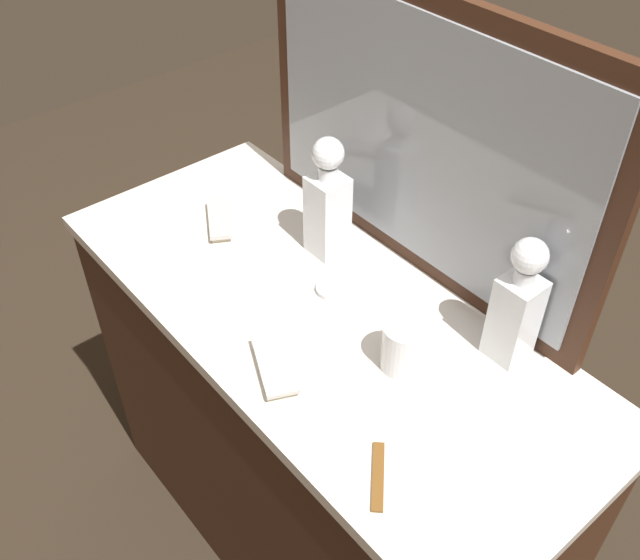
% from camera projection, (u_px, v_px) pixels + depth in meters
% --- Properties ---
extents(ground_plane, '(6.00, 6.00, 0.00)m').
position_uv_depth(ground_plane, '(320.00, 536.00, 2.13)').
color(ground_plane, '#2D2319').
extents(dresser, '(1.30, 0.56, 0.95)m').
position_uv_depth(dresser, '(320.00, 441.00, 1.81)').
color(dresser, '#381E11').
rests_on(dresser, ground_plane).
extents(dresser_mirror, '(0.90, 0.03, 0.60)m').
position_uv_depth(dresser_mirror, '(420.00, 142.00, 1.42)').
color(dresser_mirror, '#381E11').
rests_on(dresser_mirror, dresser).
extents(crystal_decanter_right, '(0.07, 0.07, 0.28)m').
position_uv_depth(crystal_decanter_right, '(516.00, 311.00, 1.33)').
color(crystal_decanter_right, white).
rests_on(crystal_decanter_right, dresser).
extents(crystal_decanter_left, '(0.08, 0.08, 0.29)m').
position_uv_depth(crystal_decanter_left, '(328.00, 208.00, 1.56)').
color(crystal_decanter_left, white).
rests_on(crystal_decanter_left, dresser).
extents(crystal_tumbler_front, '(0.09, 0.09, 0.10)m').
position_uv_depth(crystal_tumbler_front, '(404.00, 348.00, 1.35)').
color(crystal_tumbler_front, white).
rests_on(crystal_tumbler_front, dresser).
extents(silver_brush_far_right, '(0.17, 0.12, 0.02)m').
position_uv_depth(silver_brush_far_right, '(275.00, 367.00, 1.36)').
color(silver_brush_far_right, '#B7A88C').
rests_on(silver_brush_far_right, dresser).
extents(silver_brush_left, '(0.16, 0.12, 0.02)m').
position_uv_depth(silver_brush_left, '(219.00, 220.00, 1.70)').
color(silver_brush_left, '#B7A88C').
rests_on(silver_brush_left, dresser).
extents(porcelain_dish, '(0.07, 0.07, 0.01)m').
position_uv_depth(porcelain_dish, '(332.00, 289.00, 1.53)').
color(porcelain_dish, silver).
rests_on(porcelain_dish, dresser).
extents(tortoiseshell_comb, '(0.11, 0.11, 0.01)m').
position_uv_depth(tortoiseshell_comb, '(378.00, 476.00, 1.19)').
color(tortoiseshell_comb, brown).
rests_on(tortoiseshell_comb, dresser).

